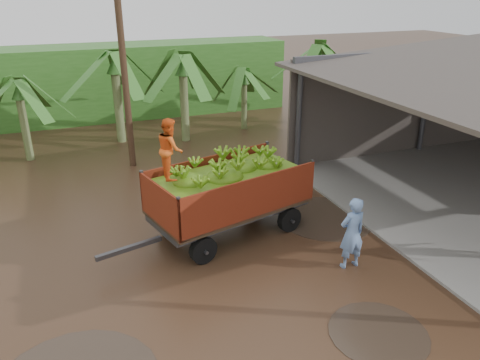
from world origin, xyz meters
The scene contains 5 objects.
ground centered at (0.00, 0.00, 0.00)m, with size 100.00×100.00×0.00m, color black.
hedge_north centered at (-2.00, 16.00, 1.80)m, with size 22.00×3.00×3.60m, color #2D661E.
banana_trailer centered at (1.28, 2.04, 1.29)m, with size 5.96×3.02×3.47m.
man_blue centered at (3.46, -0.60, 0.92)m, with size 0.67×0.44×1.84m, color #6D91C8.
utility_pole centered at (-0.34, 8.29, 4.36)m, with size 1.20×0.24×8.62m.
Camera 1 is at (-2.56, -8.74, 6.39)m, focal length 35.00 mm.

